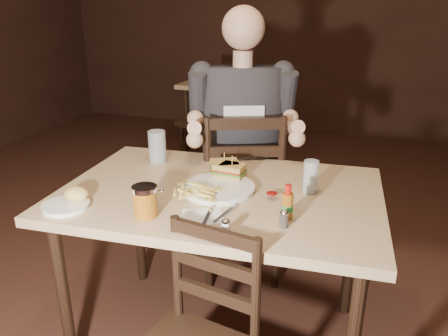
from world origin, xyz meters
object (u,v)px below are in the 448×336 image
(bg_chair_far, at_px, (244,100))
(glass_right, at_px, (311,177))
(syrup_dispenser, at_px, (145,201))
(bg_chair_near, at_px, (210,122))
(dinner_plate, at_px, (218,189))
(side_plate, at_px, (66,207))
(bg_table, at_px, (229,90))
(main_table, at_px, (220,206))
(hot_sauce, at_px, (287,202))
(chair_far, at_px, (241,194))
(glass_left, at_px, (157,147))
(diner, at_px, (243,107))

(bg_chair_far, distance_m, glass_right, 3.27)
(glass_right, distance_m, syrup_dispenser, 0.67)
(bg_chair_near, xyz_separation_m, syrup_dispenser, (0.62, -2.34, 0.34))
(dinner_plate, height_order, side_plate, dinner_plate)
(bg_chair_far, bearing_deg, dinner_plate, 96.15)
(bg_table, relative_size, bg_chair_near, 0.86)
(main_table, xyz_separation_m, hot_sauce, (0.31, -0.16, 0.14))
(bg_chair_near, distance_m, glass_right, 2.28)
(bg_chair_near, distance_m, syrup_dispenser, 2.44)
(dinner_plate, xyz_separation_m, syrup_dispenser, (-0.18, -0.30, 0.05))
(chair_far, xyz_separation_m, side_plate, (-0.42, -0.93, 0.28))
(side_plate, bearing_deg, hot_sauce, 12.93)
(bg_chair_near, bearing_deg, hot_sauce, -42.67)
(chair_far, bearing_deg, syrup_dispenser, 62.77)
(main_table, relative_size, glass_left, 8.74)
(hot_sauce, bearing_deg, bg_chair_near, 116.92)
(chair_far, relative_size, bg_chair_far, 1.05)
(chair_far, relative_size, hot_sauce, 7.44)
(bg_chair_far, bearing_deg, glass_right, 102.79)
(chair_far, height_order, dinner_plate, chair_far)
(bg_chair_near, height_order, syrup_dispenser, bg_chair_near)
(bg_table, height_order, bg_chair_near, bg_chair_near)
(hot_sauce, xyz_separation_m, syrup_dispenser, (-0.49, -0.14, -0.01))
(bg_table, distance_m, bg_chair_near, 0.58)
(syrup_dispenser, height_order, side_plate, syrup_dispenser)
(chair_far, relative_size, bg_chair_near, 1.00)
(dinner_plate, height_order, glass_right, glass_right)
(glass_right, distance_m, side_plate, 0.97)
(bg_table, height_order, syrup_dispenser, syrup_dispenser)
(syrup_dispenser, bearing_deg, hot_sauce, 12.77)
(diner, distance_m, hot_sauce, 0.81)
(diner, relative_size, syrup_dispenser, 8.38)
(bg_table, bearing_deg, bg_chair_near, -90.00)
(hot_sauce, bearing_deg, syrup_dispenser, -163.69)
(bg_chair_near, xyz_separation_m, dinner_plate, (0.80, -2.04, 0.29))
(main_table, bearing_deg, chair_far, 97.85)
(main_table, xyz_separation_m, chair_far, (-0.08, 0.58, -0.20))
(main_table, xyz_separation_m, bg_chair_near, (-0.80, 2.03, -0.21))
(main_table, distance_m, bg_table, 2.70)
(bg_table, distance_m, chair_far, 2.13)
(dinner_plate, xyz_separation_m, side_plate, (-0.49, -0.34, -0.00))
(bg_table, distance_m, glass_right, 2.75)
(main_table, height_order, bg_table, same)
(bg_table, distance_m, dinner_plate, 2.71)
(main_table, relative_size, bg_chair_far, 1.45)
(bg_table, relative_size, syrup_dispenser, 7.26)
(main_table, height_order, glass_right, glass_right)
(diner, relative_size, glass_left, 6.30)
(syrup_dispenser, bearing_deg, glass_left, 108.88)
(diner, bearing_deg, syrup_dispenser, -118.78)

